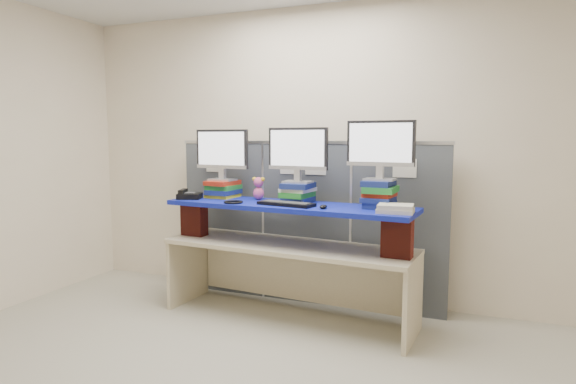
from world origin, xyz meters
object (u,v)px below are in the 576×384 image
at_px(blue_board, 288,206).
at_px(keyboard, 286,204).
at_px(monitor_center, 298,152).
at_px(desk_phone, 189,195).
at_px(desk, 288,259).
at_px(monitor_right, 380,147).
at_px(monitor_left, 222,152).

distance_m(blue_board, keyboard, 0.11).
bearing_deg(monitor_center, desk_phone, -167.62).
bearing_deg(desk, monitor_right, 8.96).
bearing_deg(blue_board, desk_phone, -174.07).
relative_size(monitor_left, desk_phone, 2.14).
bearing_deg(desk_phone, desk, -17.92).
xyz_separation_m(monitor_right, desk_phone, (-1.72, -0.08, -0.45)).
distance_m(desk, keyboard, 0.50).
xyz_separation_m(desk, blue_board, (-0.00, -0.00, 0.46)).
relative_size(desk, monitor_left, 4.08).
height_order(blue_board, desk_phone, desk_phone).
height_order(desk, desk_phone, desk_phone).
relative_size(monitor_left, monitor_right, 1.00).
relative_size(blue_board, monitor_right, 3.96).
height_order(monitor_center, keyboard, monitor_center).
xyz_separation_m(desk, desk_phone, (-0.97, -0.02, 0.51)).
xyz_separation_m(monitor_right, keyboard, (-0.74, -0.16, -0.47)).
xyz_separation_m(desk, monitor_right, (0.76, 0.06, 0.96)).
xyz_separation_m(monitor_left, monitor_right, (1.48, -0.12, 0.06)).
distance_m(desk, desk_phone, 1.09).
distance_m(monitor_left, desk_phone, 0.50).
distance_m(blue_board, monitor_right, 0.91).
relative_size(monitor_left, monitor_center, 1.00).
distance_m(desk, monitor_right, 1.23).
relative_size(monitor_right, keyboard, 1.08).
xyz_separation_m(desk, monitor_center, (0.04, 0.12, 0.91)).
height_order(monitor_center, desk_phone, monitor_center).
bearing_deg(blue_board, keyboard, -72.23).
bearing_deg(monitor_right, monitor_left, 180.00).
relative_size(blue_board, desk_phone, 8.49).
xyz_separation_m(blue_board, monitor_left, (-0.73, 0.18, 0.44)).
bearing_deg(blue_board, desk, 92.06).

